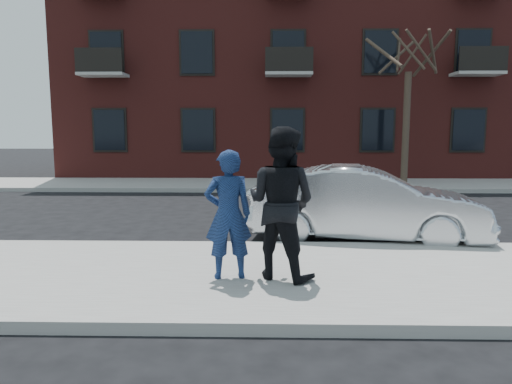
{
  "coord_description": "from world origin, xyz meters",
  "views": [
    {
      "loc": [
        -0.81,
        -6.56,
        2.16
      ],
      "look_at": [
        -0.96,
        0.4,
        1.23
      ],
      "focal_mm": 32.0,
      "sensor_mm": 36.0,
      "label": 1
    }
  ],
  "objects_px": {
    "street_tree": "(410,39)",
    "man_hoodie": "(228,215)",
    "silver_sedan": "(365,204)",
    "man_peacoat": "(281,203)"
  },
  "relations": [
    {
      "from": "street_tree",
      "to": "man_hoodie",
      "type": "relative_size",
      "value": 3.85
    },
    {
      "from": "street_tree",
      "to": "man_hoodie",
      "type": "xyz_separation_m",
      "value": [
        -5.82,
        -11.47,
        -4.49
      ]
    },
    {
      "from": "man_hoodie",
      "to": "silver_sedan",
      "type": "bearing_deg",
      "value": -141.77
    },
    {
      "from": "silver_sedan",
      "to": "man_hoodie",
      "type": "xyz_separation_m",
      "value": [
        -2.45,
        -2.77,
        0.29
      ]
    },
    {
      "from": "silver_sedan",
      "to": "man_peacoat",
      "type": "bearing_deg",
      "value": 156.77
    },
    {
      "from": "silver_sedan",
      "to": "man_peacoat",
      "type": "relative_size",
      "value": 2.16
    },
    {
      "from": "silver_sedan",
      "to": "man_hoodie",
      "type": "distance_m",
      "value": 3.71
    },
    {
      "from": "man_hoodie",
      "to": "man_peacoat",
      "type": "relative_size",
      "value": 0.85
    },
    {
      "from": "street_tree",
      "to": "man_hoodie",
      "type": "height_order",
      "value": "street_tree"
    },
    {
      "from": "silver_sedan",
      "to": "man_hoodie",
      "type": "bearing_deg",
      "value": 147.74
    }
  ]
}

